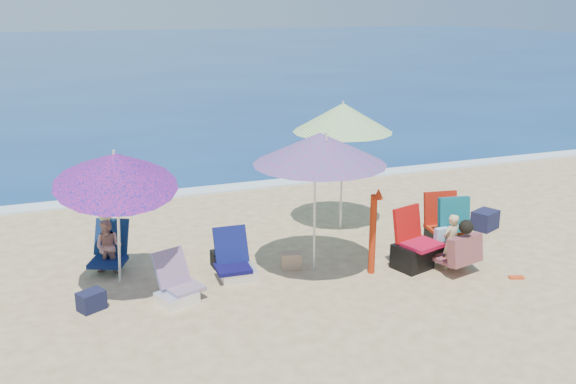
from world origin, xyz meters
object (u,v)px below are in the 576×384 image
object	(u,v)px
umbrella_striped	(343,118)
camp_chair_left	(413,251)
umbrella_blue	(116,169)
person_center	(457,245)
chair_navy	(235,265)
person_left	(109,245)
furled_umbrella	(374,227)
chair_rainbow	(177,288)
umbrella_turquoise	(320,149)
camp_chair_right	(446,233)

from	to	relation	value
umbrella_striped	camp_chair_left	size ratio (longest dim) A/B	2.46
umbrella_blue	person_center	world-z (taller)	umbrella_blue
chair_navy	person_center	xyz separation A→B (m)	(2.99, -0.91, 0.22)
person_left	umbrella_blue	bearing A→B (deg)	-83.61
furled_umbrella	chair_rainbow	xyz separation A→B (m)	(-2.76, 0.11, -0.53)
umbrella_turquoise	person_center	bearing A→B (deg)	-16.90
umbrella_striped	chair_navy	bearing A→B (deg)	-149.22
umbrella_blue	furled_umbrella	distance (m)	3.55
umbrella_striped	furled_umbrella	xyz separation A→B (m)	(-0.38, -1.88, -1.20)
umbrella_blue	umbrella_turquoise	bearing A→B (deg)	-5.17
person_center	person_left	bearing A→B (deg)	159.58
umbrella_turquoise	camp_chair_left	bearing A→B (deg)	-9.89
camp_chair_left	person_center	size ratio (longest dim) A/B	1.06
umbrella_blue	furled_umbrella	size ratio (longest dim) A/B	1.65
umbrella_turquoise	person_center	distance (m)	2.43
camp_chair_right	chair_rainbow	bearing A→B (deg)	-178.26
umbrella_turquoise	chair_rainbow	bearing A→B (deg)	-177.07
chair_navy	camp_chair_right	distance (m)	3.23
umbrella_turquoise	chair_rainbow	distance (m)	2.61
camp_chair_right	person_center	bearing A→B (deg)	-110.30
chair_navy	person_left	bearing A→B (deg)	153.36
umbrella_turquoise	furled_umbrella	bearing A→B (deg)	-15.97
umbrella_striped	umbrella_turquoise	bearing A→B (deg)	-123.92
umbrella_turquoise	person_center	size ratio (longest dim) A/B	2.86
camp_chair_left	umbrella_turquoise	bearing A→B (deg)	170.11
umbrella_striped	camp_chair_right	distance (m)	2.46
camp_chair_left	chair_navy	bearing A→B (deg)	167.02
person_center	furled_umbrella	bearing A→B (deg)	162.49
chair_navy	camp_chair_right	world-z (taller)	camp_chair_right
umbrella_blue	camp_chair_left	xyz separation A→B (m)	(4.00, -0.48, -1.45)
person_center	person_left	world-z (taller)	person_left
chair_navy	person_left	distance (m)	1.82
chair_rainbow	person_left	bearing A→B (deg)	119.73
umbrella_turquoise	person_left	xyz separation A→B (m)	(-2.73, 1.14, -1.42)
umbrella_striped	furled_umbrella	world-z (taller)	umbrella_striped
camp_chair_right	chair_navy	bearing A→B (deg)	174.45
umbrella_blue	person_center	xyz separation A→B (m)	(4.50, -0.81, -1.32)
camp_chair_right	person_center	size ratio (longest dim) A/B	1.17
umbrella_striped	person_center	world-z (taller)	umbrella_striped
furled_umbrella	camp_chair_left	distance (m)	0.77
umbrella_blue	camp_chair_left	bearing A→B (deg)	-6.80
umbrella_blue	chair_navy	world-z (taller)	umbrella_blue
umbrella_striped	umbrella_blue	bearing A→B (deg)	-159.15
umbrella_turquoise	umbrella_blue	world-z (taller)	umbrella_blue
umbrella_blue	camp_chair_right	world-z (taller)	umbrella_blue
umbrella_striped	furled_umbrella	distance (m)	2.26
furled_umbrella	camp_chair_right	xyz separation A→B (m)	(1.36, 0.23, -0.35)
chair_rainbow	camp_chair_left	distance (m)	3.39
umbrella_striped	umbrella_blue	distance (m)	4.01
chair_navy	camp_chair_left	size ratio (longest dim) A/B	0.76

